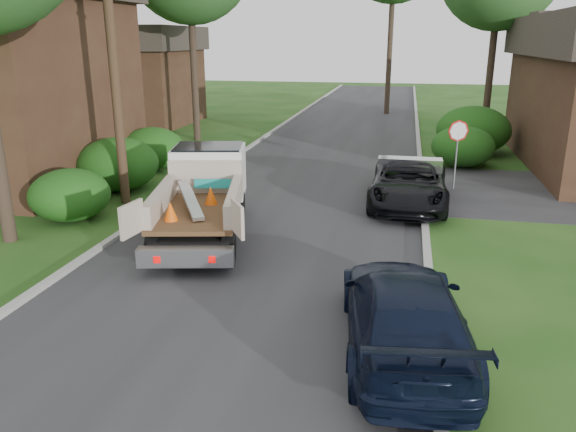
% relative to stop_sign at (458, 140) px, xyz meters
% --- Properties ---
extents(ground, '(120.00, 120.00, 0.00)m').
position_rel_stop_sign_xyz_m(ground, '(-5.20, -9.00, -1.78)').
color(ground, '#194413').
rests_on(ground, ground).
extents(road, '(8.00, 90.00, 0.02)m').
position_rel_stop_sign_xyz_m(road, '(-5.20, 1.00, -1.77)').
color(road, '#28282B').
rests_on(road, ground).
extents(curb_left, '(0.20, 90.00, 0.12)m').
position_rel_stop_sign_xyz_m(curb_left, '(-9.30, 1.00, -1.72)').
color(curb_left, '#9E9E99').
rests_on(curb_left, ground).
extents(curb_right, '(0.20, 90.00, 0.12)m').
position_rel_stop_sign_xyz_m(curb_right, '(-1.10, 1.00, -1.72)').
color(curb_right, '#9E9E99').
rests_on(curb_right, ground).
extents(stop_sign, '(0.71, 0.32, 2.48)m').
position_rel_stop_sign_xyz_m(stop_sign, '(0.00, 0.00, 0.00)').
color(stop_sign, slate).
rests_on(stop_sign, ground).
extents(utility_pole, '(2.42, 1.25, 10.00)m').
position_rel_stop_sign_xyz_m(utility_pole, '(-10.68, -4.02, 3.40)').
color(utility_pole, '#382619').
rests_on(utility_pole, ground).
extents(house_left_far, '(7.56, 7.56, 6.00)m').
position_rel_stop_sign_xyz_m(house_left_far, '(-18.70, 13.00, 1.27)').
color(house_left_far, '#3D2419').
rests_on(house_left_far, ground).
extents(hedge_left_a, '(2.34, 2.34, 1.53)m').
position_rel_stop_sign_xyz_m(hedge_left_a, '(-11.40, -6.00, -1.01)').
color(hedge_left_a, '#154710').
rests_on(hedge_left_a, ground).
extents(hedge_left_b, '(2.86, 2.86, 1.87)m').
position_rel_stop_sign_xyz_m(hedge_left_b, '(-11.70, -2.50, -0.84)').
color(hedge_left_b, '#154710').
rests_on(hedge_left_b, ground).
extents(hedge_left_c, '(2.60, 2.60, 1.70)m').
position_rel_stop_sign_xyz_m(hedge_left_c, '(-12.00, 1.00, -0.93)').
color(hedge_left_c, '#154710').
rests_on(hedge_left_c, ground).
extents(hedge_right_a, '(2.60, 2.60, 1.70)m').
position_rel_stop_sign_xyz_m(hedge_right_a, '(0.60, 4.00, -0.93)').
color(hedge_right_a, '#154710').
rests_on(hedge_right_a, ground).
extents(hedge_right_b, '(3.38, 3.38, 2.21)m').
position_rel_stop_sign_xyz_m(hedge_right_b, '(1.30, 7.00, -0.67)').
color(hedge_right_b, '#154710').
rests_on(hedge_right_b, ground).
extents(flatbed_truck, '(3.55, 6.10, 2.17)m').
position_rel_stop_sign_xyz_m(flatbed_truck, '(-7.22, -5.88, -0.60)').
color(flatbed_truck, black).
rests_on(flatbed_truck, ground).
extents(black_pickup, '(2.48, 5.22, 1.44)m').
position_rel_stop_sign_xyz_m(black_pickup, '(-1.60, -2.33, -1.06)').
color(black_pickup, black).
rests_on(black_pickup, ground).
extents(navy_suv, '(2.60, 5.16, 1.44)m').
position_rel_stop_sign_xyz_m(navy_suv, '(-1.66, -11.50, -1.06)').
color(navy_suv, black).
rests_on(navy_suv, ground).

